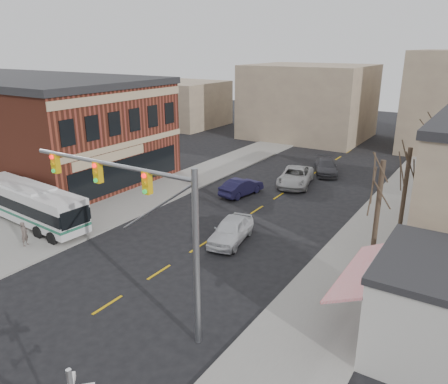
# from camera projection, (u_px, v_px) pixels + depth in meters

# --- Properties ---
(ground) EXTENTS (160.00, 160.00, 0.00)m
(ground) POSITION_uv_depth(u_px,v_px,m) (76.00, 325.00, 20.57)
(ground) COLOR black
(ground) RESTS_ON ground
(sidewalk_west) EXTENTS (5.00, 60.00, 0.12)m
(sidewalk_west) POSITION_uv_depth(u_px,v_px,m) (179.00, 184.00, 41.37)
(sidewalk_west) COLOR gray
(sidewalk_west) RESTS_ON ground
(sidewalk_east) EXTENTS (5.00, 60.00, 0.12)m
(sidewalk_east) POSITION_uv_depth(u_px,v_px,m) (385.00, 226.00, 31.73)
(sidewalk_east) COLOR gray
(sidewalk_east) RESTS_ON ground
(brick_building) EXTENTS (30.40, 15.40, 9.60)m
(brick_building) POSITION_uv_depth(u_px,v_px,m) (21.00, 123.00, 45.53)
(brick_building) COLOR brown
(brick_building) RESTS_ON ground
(tree_east_a) EXTENTS (0.28, 0.28, 6.75)m
(tree_east_a) POSITION_uv_depth(u_px,v_px,m) (376.00, 220.00, 23.72)
(tree_east_a) COLOR #382B21
(tree_east_a) RESTS_ON sidewalk_east
(tree_east_b) EXTENTS (0.28, 0.28, 6.30)m
(tree_east_b) POSITION_uv_depth(u_px,v_px,m) (404.00, 195.00, 28.44)
(tree_east_b) COLOR #382B21
(tree_east_b) RESTS_ON sidewalk_east
(tree_east_c) EXTENTS (0.28, 0.28, 7.20)m
(tree_east_c) POSITION_uv_depth(u_px,v_px,m) (428.00, 162.00, 34.60)
(tree_east_c) COLOR #382B21
(tree_east_c) RESTS_ON sidewalk_east
(transit_bus) EXTENTS (11.17, 3.29, 2.84)m
(transit_bus) POSITION_uv_depth(u_px,v_px,m) (30.00, 203.00, 31.72)
(transit_bus) COLOR silver
(transit_bus) RESTS_ON ground
(traffic_signal_mast) EXTENTS (9.71, 0.30, 8.00)m
(traffic_signal_mast) POSITION_uv_depth(u_px,v_px,m) (146.00, 210.00, 19.01)
(traffic_signal_mast) COLOR gray
(traffic_signal_mast) RESTS_ON ground
(car_a) EXTENTS (2.76, 5.08, 1.64)m
(car_a) POSITION_uv_depth(u_px,v_px,m) (231.00, 230.00, 29.13)
(car_a) COLOR silver
(car_a) RESTS_ON ground
(car_b) EXTENTS (2.27, 4.68, 1.48)m
(car_b) POSITION_uv_depth(u_px,v_px,m) (241.00, 187.00, 38.27)
(car_b) COLOR #1D1A42
(car_b) RESTS_ON ground
(car_c) EXTENTS (4.00, 6.40, 1.65)m
(car_c) POSITION_uv_depth(u_px,v_px,m) (296.00, 177.00, 40.96)
(car_c) COLOR #BABABA
(car_c) RESTS_ON ground
(car_d) EXTENTS (4.00, 5.46, 1.47)m
(car_d) POSITION_uv_depth(u_px,v_px,m) (326.00, 167.00, 44.60)
(car_d) COLOR #434248
(car_d) RESTS_ON ground
(pedestrian_near) EXTENTS (0.55, 0.69, 1.63)m
(pedestrian_near) POSITION_uv_depth(u_px,v_px,m) (24.00, 234.00, 28.26)
(pedestrian_near) COLOR #594D47
(pedestrian_near) RESTS_ON sidewalk_west
(pedestrian_far) EXTENTS (1.13, 1.10, 1.84)m
(pedestrian_far) POSITION_uv_depth(u_px,v_px,m) (77.00, 209.00, 32.19)
(pedestrian_far) COLOR #33375A
(pedestrian_far) RESTS_ON sidewalk_west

